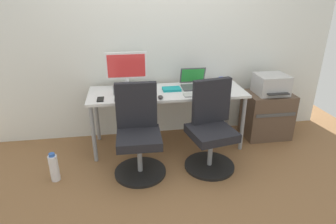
{
  "coord_description": "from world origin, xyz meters",
  "views": [
    {
      "loc": [
        -0.48,
        -3.12,
        1.79
      ],
      "look_at": [
        0.0,
        -0.05,
        0.46
      ],
      "focal_mm": 30.59,
      "sensor_mm": 36.0,
      "label": 1
    }
  ],
  "objects_px": {
    "open_laptop": "(194,82)",
    "coffee_mug": "(222,81)",
    "office_chair_left": "(138,135)",
    "side_cabinet": "(267,115)",
    "printer": "(271,84)",
    "office_chair_right": "(211,129)",
    "desktop_monitor": "(126,68)",
    "water_bottle_on_floor": "(54,168)"
  },
  "relations": [
    {
      "from": "open_laptop",
      "to": "coffee_mug",
      "type": "xyz_separation_m",
      "value": [
        0.35,
        0.02,
        -0.01
      ]
    },
    {
      "from": "office_chair_left",
      "to": "side_cabinet",
      "type": "height_order",
      "value": "office_chair_left"
    },
    {
      "from": "side_cabinet",
      "to": "printer",
      "type": "xyz_separation_m",
      "value": [
        0.0,
        -0.0,
        0.41
      ]
    },
    {
      "from": "coffee_mug",
      "to": "printer",
      "type": "bearing_deg",
      "value": -8.07
    },
    {
      "from": "office_chair_right",
      "to": "open_laptop",
      "type": "relative_size",
      "value": 3.03
    },
    {
      "from": "open_laptop",
      "to": "coffee_mug",
      "type": "relative_size",
      "value": 3.37
    },
    {
      "from": "office_chair_left",
      "to": "desktop_monitor",
      "type": "height_order",
      "value": "desktop_monitor"
    },
    {
      "from": "desktop_monitor",
      "to": "printer",
      "type": "bearing_deg",
      "value": -3.93
    },
    {
      "from": "side_cabinet",
      "to": "open_laptop",
      "type": "height_order",
      "value": "open_laptop"
    },
    {
      "from": "office_chair_right",
      "to": "desktop_monitor",
      "type": "distance_m",
      "value": 1.2
    },
    {
      "from": "office_chair_left",
      "to": "printer",
      "type": "relative_size",
      "value": 2.35
    },
    {
      "from": "side_cabinet",
      "to": "printer",
      "type": "height_order",
      "value": "printer"
    },
    {
      "from": "side_cabinet",
      "to": "desktop_monitor",
      "type": "bearing_deg",
      "value": 176.1
    },
    {
      "from": "open_laptop",
      "to": "printer",
      "type": "bearing_deg",
      "value": -4.06
    },
    {
      "from": "office_chair_left",
      "to": "printer",
      "type": "xyz_separation_m",
      "value": [
        1.69,
        0.55,
        0.28
      ]
    },
    {
      "from": "coffee_mug",
      "to": "office_chair_right",
      "type": "bearing_deg",
      "value": -115.68
    },
    {
      "from": "water_bottle_on_floor",
      "to": "coffee_mug",
      "type": "xyz_separation_m",
      "value": [
        1.93,
        0.69,
        0.6
      ]
    },
    {
      "from": "office_chair_right",
      "to": "desktop_monitor",
      "type": "xyz_separation_m",
      "value": [
        -0.84,
        0.68,
        0.53
      ]
    },
    {
      "from": "coffee_mug",
      "to": "open_laptop",
      "type": "bearing_deg",
      "value": -177.03
    },
    {
      "from": "side_cabinet",
      "to": "office_chair_right",
      "type": "bearing_deg",
      "value": -148.93
    },
    {
      "from": "printer",
      "to": "desktop_monitor",
      "type": "bearing_deg",
      "value": 176.07
    },
    {
      "from": "side_cabinet",
      "to": "desktop_monitor",
      "type": "distance_m",
      "value": 1.89
    },
    {
      "from": "printer",
      "to": "desktop_monitor",
      "type": "height_order",
      "value": "desktop_monitor"
    },
    {
      "from": "printer",
      "to": "water_bottle_on_floor",
      "type": "distance_m",
      "value": 2.67
    },
    {
      "from": "office_chair_right",
      "to": "water_bottle_on_floor",
      "type": "distance_m",
      "value": 1.65
    },
    {
      "from": "water_bottle_on_floor",
      "to": "side_cabinet",
      "type": "bearing_deg",
      "value": 13.35
    },
    {
      "from": "side_cabinet",
      "to": "coffee_mug",
      "type": "xyz_separation_m",
      "value": [
        -0.61,
        0.09,
        0.45
      ]
    },
    {
      "from": "office_chair_left",
      "to": "open_laptop",
      "type": "relative_size",
      "value": 3.03
    },
    {
      "from": "desktop_monitor",
      "to": "coffee_mug",
      "type": "height_order",
      "value": "desktop_monitor"
    },
    {
      "from": "side_cabinet",
      "to": "printer",
      "type": "bearing_deg",
      "value": -90.0
    },
    {
      "from": "office_chair_right",
      "to": "open_laptop",
      "type": "distance_m",
      "value": 0.71
    },
    {
      "from": "printer",
      "to": "open_laptop",
      "type": "height_order",
      "value": "open_laptop"
    },
    {
      "from": "office_chair_right",
      "to": "coffee_mug",
      "type": "height_order",
      "value": "office_chair_right"
    },
    {
      "from": "printer",
      "to": "coffee_mug",
      "type": "bearing_deg",
      "value": 171.93
    },
    {
      "from": "water_bottle_on_floor",
      "to": "desktop_monitor",
      "type": "height_order",
      "value": "desktop_monitor"
    },
    {
      "from": "printer",
      "to": "open_laptop",
      "type": "relative_size",
      "value": 1.29
    },
    {
      "from": "office_chair_left",
      "to": "coffee_mug",
      "type": "height_order",
      "value": "office_chair_left"
    },
    {
      "from": "desktop_monitor",
      "to": "coffee_mug",
      "type": "xyz_separation_m",
      "value": [
        1.15,
        -0.03,
        -0.2
      ]
    },
    {
      "from": "office_chair_left",
      "to": "desktop_monitor",
      "type": "xyz_separation_m",
      "value": [
        -0.08,
        0.67,
        0.53
      ]
    },
    {
      "from": "printer",
      "to": "water_bottle_on_floor",
      "type": "height_order",
      "value": "printer"
    },
    {
      "from": "desktop_monitor",
      "to": "coffee_mug",
      "type": "relative_size",
      "value": 5.22
    },
    {
      "from": "side_cabinet",
      "to": "coffee_mug",
      "type": "distance_m",
      "value": 0.77
    }
  ]
}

